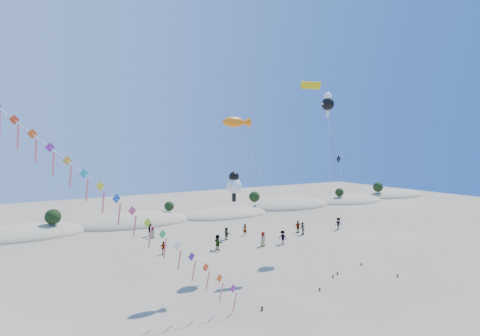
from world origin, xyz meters
name	(u,v)px	position (x,y,z in m)	size (l,w,h in m)	color
dune_ridge	(141,222)	(1.06, 45.14, 0.11)	(145.30, 11.49, 5.57)	tan
kite_train	(52,150)	(-15.32, 10.95, 12.30)	(26.38, 7.99, 23.68)	#3F2D1E
fish_kite	(237,123)	(0.41, 13.79, 14.65)	(6.13, 6.71, 15.18)	#3F2D1E
cartoon_kite_low	(234,184)	(1.21, 15.63, 8.81)	(9.14, 6.44, 10.03)	#3F2D1E
cartoon_kite_high	(328,103)	(16.11, 18.56, 17.67)	(8.68, 9.88, 18.94)	#3F2D1E
parafoil_kite	(312,88)	(11.11, 15.74, 18.74)	(4.16, 9.91, 19.49)	#3F2D1E
dark_kite	(343,182)	(20.39, 19.97, 7.74)	(9.56, 12.68, 11.10)	#3F2D1E
beachgoers	(246,233)	(9.49, 26.57, 0.88)	(28.02, 14.36, 1.87)	slate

